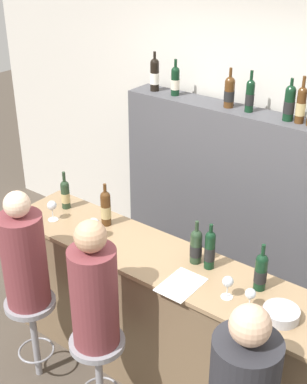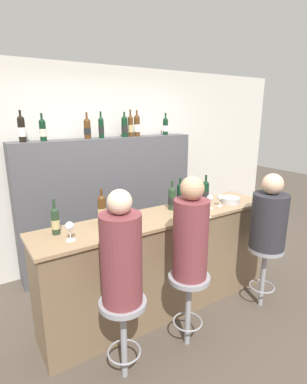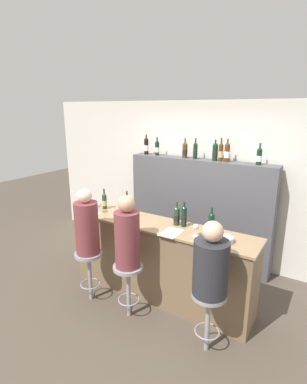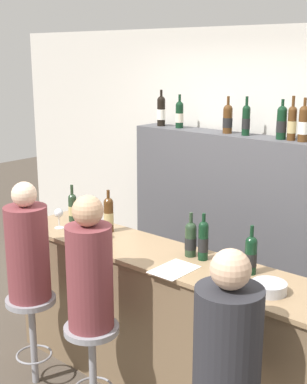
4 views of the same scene
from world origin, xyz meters
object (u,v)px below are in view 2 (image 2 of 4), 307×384
at_px(wine_bottle_backbar_0, 22,129).
at_px(wine_bottle_backbar_4, 124,126).
at_px(guest_seated_left, 121,255).
at_px(guest_seated_right, 269,217).
at_px(wine_glass_3, 220,198).
at_px(wine_bottle_backbar_6, 137,125).
at_px(wine_bottle_counter_1, 102,210).
at_px(metal_bowl, 230,200).
at_px(wine_bottle_backbar_3, 101,127).
at_px(wine_bottle_counter_0, 55,220).
at_px(wine_glass_2, 210,199).
at_px(wine_glass_0, 70,227).
at_px(bar_stool_middle, 189,291).
at_px(wine_bottle_counter_2, 172,198).
at_px(wine_bottle_backbar_1, 43,130).
at_px(wine_bottle_counter_3, 180,195).
at_px(guest_seated_middle, 191,234).
at_px(wine_bottle_backbar_7, 165,126).
at_px(bar_stool_left, 123,318).
at_px(wine_bottle_counter_4, 205,191).
at_px(wine_glass_1, 118,217).
at_px(bar_stool_right, 265,261).
at_px(wine_bottle_backbar_5, 131,126).
at_px(wine_bottle_backbar_2, 87,128).

distance_m(wine_bottle_backbar_0, wine_bottle_backbar_4, 1.24).
xyz_separation_m(guest_seated_left, guest_seated_right, (1.65, 0.00, -0.05)).
height_order(wine_glass_3, guest_seated_left, guest_seated_left).
bearing_deg(wine_bottle_backbar_6, wine_bottle_counter_1, -132.28).
bearing_deg(metal_bowl, wine_bottle_backbar_3, 126.83).
height_order(wine_bottle_counter_0, guest_seated_left, guest_seated_left).
xyz_separation_m(wine_bottle_counter_1, wine_glass_3, (1.28, -0.19, -0.05)).
distance_m(wine_bottle_backbar_6, wine_glass_2, 1.49).
relative_size(wine_glass_0, guest_seated_left, 0.19).
bearing_deg(bar_stool_middle, wine_bottle_counter_2, 65.98).
bearing_deg(wine_bottle_counter_1, wine_glass_0, -151.75).
height_order(wine_bottle_backbar_1, wine_bottle_backbar_6, wine_bottle_backbar_6).
bearing_deg(wine_bottle_counter_3, wine_bottle_counter_2, -180.00).
xyz_separation_m(wine_bottle_backbar_6, guest_seated_left, (-1.16, -1.77, -0.80)).
bearing_deg(guest_seated_middle, wine_bottle_backbar_6, 73.51).
xyz_separation_m(wine_bottle_backbar_1, metal_bowl, (1.66, -1.28, -0.76)).
bearing_deg(wine_bottle_backbar_0, bar_stool_middle, -63.08).
relative_size(wine_bottle_backbar_4, wine_bottle_backbar_7, 1.04).
bearing_deg(bar_stool_left, wine_bottle_backbar_7, 47.56).
xyz_separation_m(wine_bottle_counter_4, wine_glass_3, (0.04, -0.19, -0.03)).
bearing_deg(wine_glass_2, wine_bottle_counter_2, 151.21).
distance_m(wine_bottle_backbar_7, guest_seated_left, 2.52).
relative_size(wine_bottle_counter_1, wine_bottle_counter_2, 1.08).
height_order(wine_bottle_counter_4, wine_bottle_backbar_7, wine_bottle_backbar_7).
xyz_separation_m(wine_bottle_counter_0, guest_seated_middle, (0.91, -0.65, -0.09)).
height_order(wine_bottle_backbar_7, wine_glass_3, wine_bottle_backbar_7).
bearing_deg(wine_bottle_counter_1, wine_bottle_counter_2, 0.00).
bearing_deg(wine_glass_1, metal_bowl, 0.91).
bearing_deg(bar_stool_left, wine_bottle_backbar_4, 61.19).
height_order(wine_bottle_backbar_6, metal_bowl, wine_bottle_backbar_6).
xyz_separation_m(wine_bottle_counter_2, wine_bottle_counter_3, (0.10, 0.00, 0.02)).
xyz_separation_m(wine_bottle_backbar_7, bar_stool_right, (0.04, -1.77, -1.30)).
bearing_deg(metal_bowl, wine_bottle_backbar_7, 89.77).
distance_m(wine_bottle_counter_2, guest_seated_left, 1.14).
xyz_separation_m(wine_bottle_counter_0, wine_glass_0, (0.06, -0.19, -0.00)).
height_order(guest_seated_middle, bar_stool_right, guest_seated_middle).
bearing_deg(wine_bottle_counter_4, wine_bottle_backbar_5, 106.37).
distance_m(wine_bottle_backbar_4, wine_bottle_backbar_6, 0.18).
relative_size(guest_seated_middle, bar_stool_right, 1.27).
xyz_separation_m(wine_bottle_backbar_4, wine_glass_0, (-1.19, -1.31, -0.69)).
bearing_deg(wine_bottle_backbar_5, guest_seated_right, -71.50).
bearing_deg(wine_bottle_counter_4, wine_bottle_backbar_7, 78.40).
xyz_separation_m(wine_bottle_counter_2, guest_seated_right, (0.73, -0.65, -0.16)).
relative_size(wine_bottle_counter_3, guest_seated_right, 0.42).
xyz_separation_m(wine_bottle_counter_1, wine_bottle_backbar_5, (0.92, 1.11, 0.67)).
height_order(wine_bottle_counter_3, wine_glass_2, wine_bottle_counter_3).
bearing_deg(wine_bottle_backbar_2, wine_bottle_counter_1, -106.31).
xyz_separation_m(wine_bottle_backbar_0, bar_stool_right, (1.92, -1.77, -1.32)).
xyz_separation_m(wine_bottle_backbar_0, guest_seated_middle, (0.90, -1.77, -0.78)).
xyz_separation_m(wine_bottle_counter_0, bar_stool_left, (0.27, -0.65, -0.63)).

